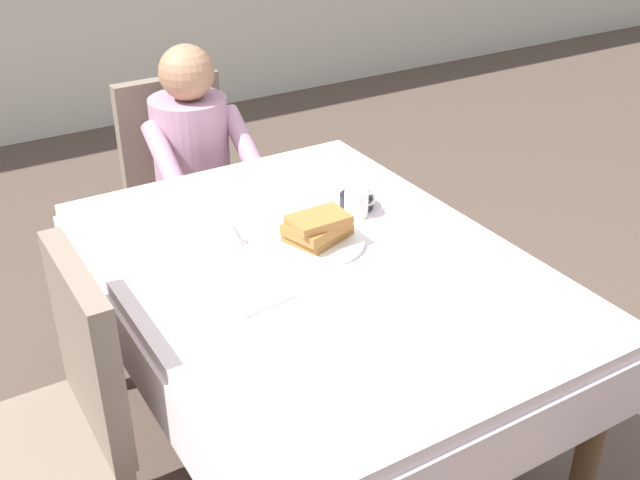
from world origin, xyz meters
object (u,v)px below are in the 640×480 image
at_px(chair_diner, 183,178).
at_px(spoon_near_edge, 368,293).
at_px(breakfast_stack, 318,227).
at_px(syrup_pitcher, 232,233).
at_px(cup_coffee, 357,203).
at_px(fork_left_of_plate, 264,264).
at_px(diner_person, 196,160).
at_px(plate_breakfast, 318,242).
at_px(bowl_butter, 356,201).
at_px(chair_left_side, 57,412).
at_px(dining_table_main, 317,287).
at_px(knife_right_of_plate, 374,231).

xyz_separation_m(chair_diner, spoon_near_edge, (-0.02, -1.39, 0.21)).
relative_size(chair_diner, breakfast_stack, 4.23).
height_order(chair_diner, syrup_pitcher, chair_diner).
height_order(cup_coffee, fork_left_of_plate, cup_coffee).
xyz_separation_m(chair_diner, syrup_pitcher, (-0.22, -0.96, 0.25)).
height_order(diner_person, syrup_pitcher, diner_person).
bearing_deg(cup_coffee, breakfast_stack, -154.68).
height_order(plate_breakfast, breakfast_stack, breakfast_stack).
bearing_deg(spoon_near_edge, bowl_butter, 72.22).
height_order(chair_diner, plate_breakfast, chair_diner).
relative_size(chair_left_side, spoon_near_edge, 6.20).
relative_size(plate_breakfast, spoon_near_edge, 1.87).
bearing_deg(chair_diner, plate_breakfast, 89.97).
relative_size(cup_coffee, spoon_near_edge, 0.75).
bearing_deg(dining_table_main, cup_coffee, 34.81).
relative_size(chair_diner, cup_coffee, 8.23).
height_order(chair_diner, diner_person, diner_person).
bearing_deg(cup_coffee, knife_right_of_plate, -96.29).
relative_size(bowl_butter, syrup_pitcher, 1.37).
distance_m(chair_left_side, syrup_pitcher, 0.69).
distance_m(chair_diner, bowl_butter, 1.00).
bearing_deg(chair_left_side, fork_left_of_plate, -84.46).
bearing_deg(diner_person, breakfast_stack, 89.95).
height_order(plate_breakfast, spoon_near_edge, plate_breakfast).
height_order(breakfast_stack, cup_coffee, breakfast_stack).
height_order(dining_table_main, cup_coffee, cup_coffee).
bearing_deg(cup_coffee, chair_diner, 101.52).
relative_size(dining_table_main, knife_right_of_plate, 7.62).
distance_m(diner_person, spoon_near_edge, 1.23).
xyz_separation_m(chair_diner, fork_left_of_plate, (-0.19, -1.11, 0.21)).
xyz_separation_m(cup_coffee, spoon_near_edge, (-0.23, -0.40, -0.04)).
height_order(chair_left_side, knife_right_of_plate, chair_left_side).
distance_m(chair_left_side, spoon_near_edge, 0.86).
xyz_separation_m(chair_left_side, knife_right_of_plate, (1.01, 0.06, 0.21)).
bearing_deg(dining_table_main, bowl_butter, 38.40).
bearing_deg(chair_diner, chair_left_side, 54.84).
xyz_separation_m(cup_coffee, fork_left_of_plate, (-0.39, -0.12, -0.04)).
bearing_deg(knife_right_of_plate, diner_person, 11.81).
bearing_deg(syrup_pitcher, knife_right_of_plate, -20.41).
bearing_deg(cup_coffee, chair_left_side, -170.17).
height_order(syrup_pitcher, spoon_near_edge, syrup_pitcher).
relative_size(chair_diner, bowl_butter, 8.45).
bearing_deg(cup_coffee, diner_person, 103.60).
xyz_separation_m(breakfast_stack, knife_right_of_plate, (0.19, -0.02, -0.06)).
relative_size(chair_left_side, fork_left_of_plate, 5.17).
bearing_deg(dining_table_main, breakfast_stack, 57.25).
xyz_separation_m(breakfast_stack, fork_left_of_plate, (-0.19, -0.02, -0.06)).
xyz_separation_m(dining_table_main, bowl_butter, (0.29, 0.23, 0.11)).
bearing_deg(plate_breakfast, cup_coffee, 25.40).
distance_m(breakfast_stack, bowl_butter, 0.28).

